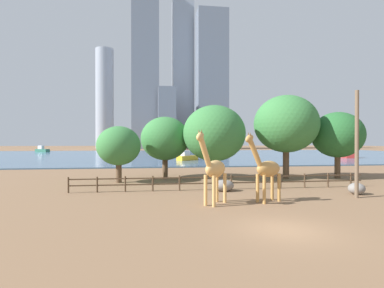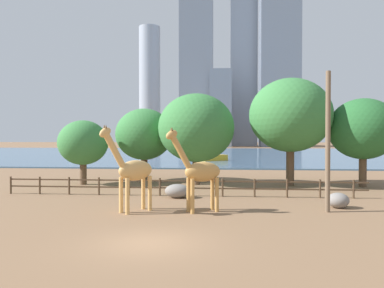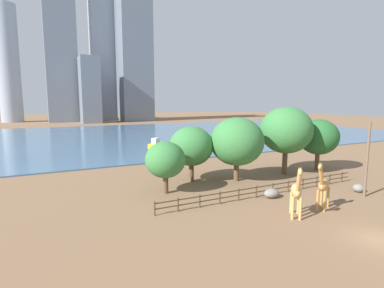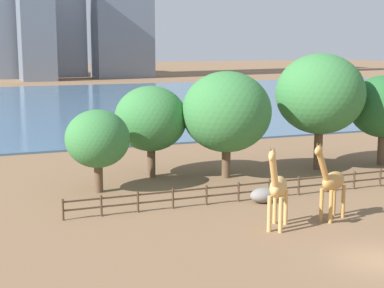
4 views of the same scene
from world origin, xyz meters
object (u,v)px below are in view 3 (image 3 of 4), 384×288
object	(u,v)px
utility_pole	(367,160)
tree_right_small	(191,146)
tree_right_tall	(165,160)
boulder_near_fence	(359,188)
tree_left_large	(286,130)
boat_tug	(157,144)
giraffe_companion	(297,191)
tree_center_broad	(318,137)
giraffe_tall	(323,185)
boat_ferry	(279,132)
tree_left_small	(237,142)
boulder_by_pole	(272,193)

from	to	relation	value
utility_pole	tree_right_small	bearing A→B (deg)	134.16
utility_pole	tree_right_tall	xyz separation A→B (m)	(-18.51, 10.77, -0.26)
boulder_near_fence	tree_left_large	world-z (taller)	tree_left_large
tree_right_small	boulder_near_fence	bearing A→B (deg)	-41.01
tree_right_tall	boat_tug	bearing A→B (deg)	71.32
tree_left_large	boat_tug	world-z (taller)	tree_left_large
giraffe_companion	tree_right_tall	bearing A→B (deg)	-107.16
utility_pole	tree_center_broad	bearing A→B (deg)	62.20
utility_pole	giraffe_tall	bearing A→B (deg)	-175.16
tree_center_broad	giraffe_tall	bearing A→B (deg)	-137.99
boat_ferry	tree_left_small	bearing A→B (deg)	145.11
giraffe_companion	tree_right_tall	world-z (taller)	tree_right_tall
tree_left_large	boat_ferry	distance (m)	49.13
utility_pole	boulder_by_pole	bearing A→B (deg)	155.40
tree_left_small	tree_right_tall	bearing A→B (deg)	-175.03
tree_left_large	boulder_by_pole	bearing A→B (deg)	-140.35
boulder_by_pole	boat_ferry	world-z (taller)	boat_ferry
boulder_by_pole	tree_right_tall	size ratio (longest dim) A/B	0.30
boulder_near_fence	boulder_by_pole	size ratio (longest dim) A/B	0.73
tree_left_large	tree_left_small	size ratio (longest dim) A/B	1.16
tree_left_large	tree_right_tall	world-z (taller)	tree_left_large
giraffe_companion	utility_pole	bearing A→B (deg)	135.53
tree_right_tall	boat_ferry	world-z (taller)	tree_right_tall
tree_right_small	giraffe_companion	bearing A→B (deg)	-80.21
giraffe_tall	tree_right_tall	size ratio (longest dim) A/B	0.84
boulder_near_fence	boat_tug	bearing A→B (deg)	102.04
giraffe_companion	tree_right_tall	xyz separation A→B (m)	(-7.45, 11.75, 1.37)
tree_right_tall	boat_tug	world-z (taller)	tree_right_tall
boulder_near_fence	tree_right_tall	xyz separation A→B (m)	(-19.50, 9.44, 3.29)
boulder_by_pole	utility_pole	bearing A→B (deg)	-24.60
giraffe_companion	tree_left_small	distance (m)	13.19
tree_center_broad	tree_right_tall	bearing A→B (deg)	-178.77
giraffe_tall	tree_left_large	bearing A→B (deg)	-147.44
tree_left_large	tree_right_tall	distance (m)	18.62
giraffe_companion	tree_left_large	distance (m)	17.20
boulder_by_pole	giraffe_companion	bearing A→B (deg)	-110.27
boulder_near_fence	boat_ferry	distance (m)	56.41
utility_pole	boat_tug	world-z (taller)	utility_pole
utility_pole	tree_right_small	size ratio (longest dim) A/B	1.14
boat_ferry	boulder_by_pole	bearing A→B (deg)	149.93
giraffe_tall	utility_pole	world-z (taller)	utility_pole
tree_right_small	boat_ferry	xyz separation A→B (m)	(46.38, 33.89, -3.20)
boulder_near_fence	boat_tug	world-z (taller)	boat_tug
boulder_near_fence	tree_right_tall	world-z (taller)	tree_right_tall
tree_left_small	boulder_by_pole	bearing A→B (deg)	-95.84
boulder_by_pole	tree_left_small	bearing A→B (deg)	84.16
boat_tug	tree_center_broad	bearing A→B (deg)	-104.68
giraffe_tall	tree_left_large	xyz separation A→B (m)	(7.19, 12.32, 3.87)
tree_right_tall	tree_left_small	distance (m)	10.25
tree_left_large	tree_left_small	bearing A→B (deg)	-179.61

